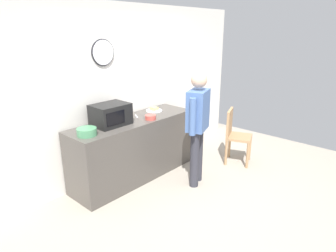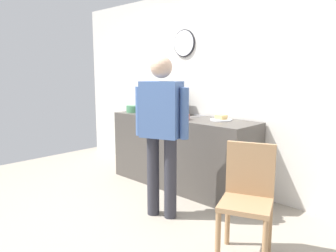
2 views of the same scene
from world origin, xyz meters
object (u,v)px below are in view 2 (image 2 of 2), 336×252
person_standing (161,125)px  wooden_chair (247,195)px  sandwich_plate (221,119)px  fork_utensil (194,117)px  microwave (164,103)px  salad_bowl (183,117)px  spoon_utensil (200,115)px  cereal_bowl (135,109)px

person_standing → wooden_chair: size_ratio=1.78×
person_standing → wooden_chair: (1.04, -0.04, -0.46)m
sandwich_plate → person_standing: bearing=-94.9°
sandwich_plate → fork_utensil: bearing=-177.7°
microwave → salad_bowl: size_ratio=3.03×
sandwich_plate → person_standing: (-0.08, -0.95, 0.03)m
salad_bowl → person_standing: (0.29, -0.66, 0.01)m
spoon_utensil → salad_bowl: bearing=-78.0°
cereal_bowl → wooden_chair: (2.36, -0.81, -0.46)m
microwave → fork_utensil: (0.51, 0.04, -0.15)m
spoon_utensil → person_standing: person_standing is taller
fork_utensil → cereal_bowl: bearing=-170.8°
person_standing → cereal_bowl: bearing=149.8°
salad_bowl → spoon_utensil: salad_bowl is taller
microwave → person_standing: size_ratio=0.30×
spoon_utensil → wooden_chair: 1.89m
salad_bowl → sandwich_plate: bearing=37.6°
cereal_bowl → fork_utensil: cereal_bowl is taller
wooden_chair → fork_utensil: bearing=144.6°
sandwich_plate → fork_utensil: (-0.41, -0.02, -0.02)m
sandwich_plate → wooden_chair: sandwich_plate is taller
sandwich_plate → person_standing: person_standing is taller
salad_bowl → cereal_bowl: 1.04m
sandwich_plate → salad_bowl: size_ratio=1.59×
sandwich_plate → cereal_bowl: 1.41m
cereal_bowl → wooden_chair: cereal_bowl is taller
salad_bowl → fork_utensil: salad_bowl is taller
microwave → person_standing: bearing=-46.6°
cereal_bowl → fork_utensil: (0.99, 0.16, -0.05)m
microwave → salad_bowl: bearing=-22.6°
spoon_utensil → person_standing: (0.39, -1.13, 0.04)m
fork_utensil → wooden_chair: fork_utensil is taller
cereal_bowl → fork_utensil: bearing=9.2°
microwave → cereal_bowl: (-0.48, -0.12, -0.10)m
person_standing → salad_bowl: bearing=113.6°
sandwich_plate → wooden_chair: size_ratio=0.28×
spoon_utensil → cereal_bowl: bearing=-159.0°
person_standing → wooden_chair: 1.14m
microwave → wooden_chair: size_ratio=0.53×
fork_utensil → salad_bowl: bearing=-81.5°
fork_utensil → spoon_utensil: size_ratio=1.00×
wooden_chair → cereal_bowl: bearing=161.0°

